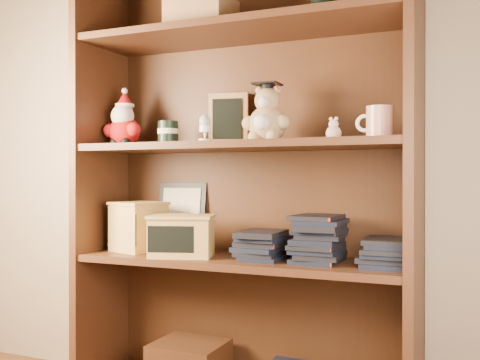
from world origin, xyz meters
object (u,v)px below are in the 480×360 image
object	(u,v)px
bookcase	(245,191)
grad_teddy_bear	(267,119)
teacher_mug	(379,123)
treats_box	(139,226)

from	to	relation	value
bookcase	grad_teddy_bear	bearing A→B (deg)	-28.63
grad_teddy_bear	bookcase	bearing A→B (deg)	151.37
teacher_mug	treats_box	world-z (taller)	teacher_mug
bookcase	treats_box	xyz separation A→B (m)	(-0.41, -0.05, -0.13)
bookcase	treats_box	world-z (taller)	bookcase
bookcase	grad_teddy_bear	xyz separation A→B (m)	(0.10, -0.06, 0.25)
bookcase	grad_teddy_bear	size ratio (longest dim) A/B	7.74
grad_teddy_bear	teacher_mug	bearing A→B (deg)	0.96
bookcase	teacher_mug	bearing A→B (deg)	-6.05
grad_teddy_bear	treats_box	xyz separation A→B (m)	(-0.52, 0.01, -0.38)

